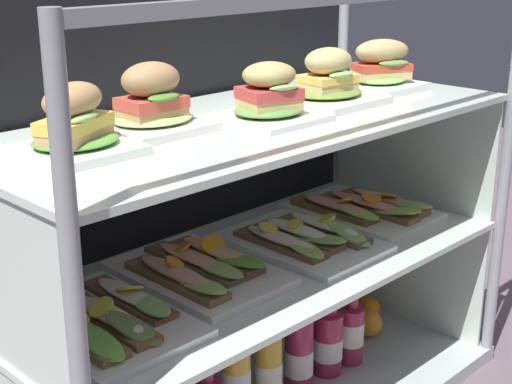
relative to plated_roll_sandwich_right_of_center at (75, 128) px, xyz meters
name	(u,v)px	position (x,y,z in m)	size (l,w,h in m)	color
case_frame	(202,184)	(0.41, 0.16, -0.22)	(1.21, 0.53, 0.95)	gray
riser_lower_tier	(256,336)	(0.41, -0.01, -0.54)	(1.15, 0.47, 0.33)	silver
shelf_lower_glass	(256,265)	(0.41, -0.01, -0.37)	(1.16, 0.49, 0.01)	silver
riser_upper_tier	(256,195)	(0.41, -0.01, -0.21)	(1.15, 0.47, 0.30)	silver
shelf_upper_glass	(256,121)	(0.41, -0.01, -0.05)	(1.16, 0.49, 0.01)	silver
plated_roll_sandwich_right_of_center	(75,128)	(0.00, 0.00, 0.00)	(0.18, 0.18, 0.12)	white
plated_roll_sandwich_mid_right	(152,106)	(0.19, 0.04, 0.00)	(0.18, 0.18, 0.13)	white
plated_roll_sandwich_mid_left	(269,99)	(0.40, -0.05, 0.00)	(0.19, 0.19, 0.12)	white
plated_roll_sandwich_far_right	(328,84)	(0.61, -0.02, 0.00)	(0.20, 0.20, 0.12)	white
plated_roll_sandwich_near_left_corner	(382,70)	(0.82, -0.01, 0.00)	(0.17, 0.17, 0.12)	white
open_sandwich_tray_far_left	(105,320)	(0.01, -0.03, -0.34)	(0.24, 0.35, 0.06)	white
open_sandwich_tray_mid_left	(199,270)	(0.27, 0.01, -0.34)	(0.24, 0.35, 0.07)	white
open_sandwich_tray_far_right	(305,238)	(0.55, -0.03, -0.34)	(0.24, 0.35, 0.06)	white
open_sandwich_tray_near_right_corner	(365,208)	(0.81, 0.00, -0.34)	(0.24, 0.35, 0.06)	white
juice_bottle_front_fourth	(236,382)	(0.31, -0.04, -0.60)	(0.07, 0.07, 0.25)	gold
juice_bottle_front_second	(270,371)	(0.41, -0.05, -0.61)	(0.06, 0.06, 0.23)	gold
juice_bottle_front_left_end	(299,352)	(0.52, -0.04, -0.61)	(0.07, 0.07, 0.23)	#9C2147
juice_bottle_tucked_behind	(328,341)	(0.61, -0.05, -0.62)	(0.07, 0.07, 0.20)	#A12343
juice_bottle_back_right	(351,332)	(0.69, -0.06, -0.62)	(0.06, 0.06, 0.20)	#A02845
orange_fruit_beside_bottles	(370,324)	(0.83, -0.01, -0.66)	(0.07, 0.07, 0.07)	orange
orange_fruit_near_left_post	(368,308)	(0.90, 0.04, -0.67)	(0.07, 0.07, 0.07)	orange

